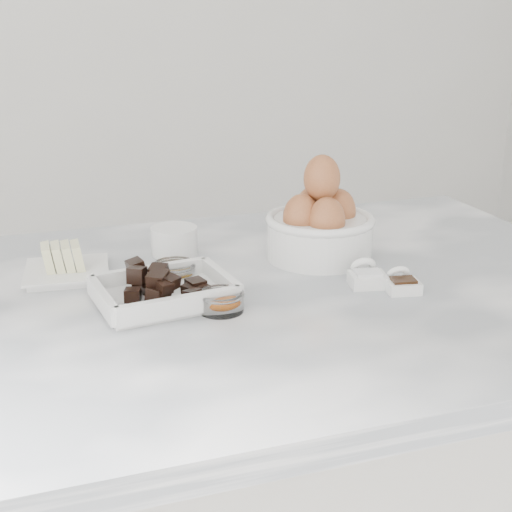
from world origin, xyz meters
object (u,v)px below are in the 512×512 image
(zest_bowl, at_px, (221,301))
(salt_spoon, at_px, (367,276))
(honey_bowl, at_px, (174,271))
(chocolate_dish, at_px, (164,288))
(butter_plate, at_px, (65,266))
(vanilla_spoon, at_px, (402,283))
(sugar_ramekin, at_px, (174,239))
(egg_bowl, at_px, (320,225))

(zest_bowl, height_order, salt_spoon, salt_spoon)
(zest_bowl, bearing_deg, honey_bowl, 104.71)
(chocolate_dish, xyz_separation_m, butter_plate, (-0.13, 0.15, -0.00))
(vanilla_spoon, height_order, salt_spoon, salt_spoon)
(sugar_ramekin, height_order, honey_bowl, sugar_ramekin)
(butter_plate, height_order, sugar_ramekin, butter_plate)
(butter_plate, bearing_deg, honey_bowl, -23.81)
(chocolate_dish, bearing_deg, salt_spoon, -5.41)
(butter_plate, distance_m, sugar_ramekin, 0.20)
(sugar_ramekin, bearing_deg, egg_bowl, -23.01)
(vanilla_spoon, bearing_deg, egg_bowl, 107.56)
(butter_plate, xyz_separation_m, salt_spoon, (0.43, -0.18, -0.00))
(salt_spoon, bearing_deg, egg_bowl, 97.61)
(sugar_ramekin, relative_size, salt_spoon, 1.08)
(zest_bowl, bearing_deg, salt_spoon, 6.39)
(zest_bowl, xyz_separation_m, vanilla_spoon, (0.28, -0.01, -0.00))
(chocolate_dish, xyz_separation_m, vanilla_spoon, (0.35, -0.07, -0.01))
(chocolate_dish, xyz_separation_m, sugar_ramekin, (0.06, 0.21, 0.00))
(chocolate_dish, distance_m, sugar_ramekin, 0.22)
(honey_bowl, bearing_deg, vanilla_spoon, -25.69)
(sugar_ramekin, distance_m, zest_bowl, 0.26)
(sugar_ramekin, height_order, egg_bowl, egg_bowl)
(butter_plate, height_order, egg_bowl, egg_bowl)
(butter_plate, bearing_deg, salt_spoon, -22.62)
(chocolate_dish, distance_m, vanilla_spoon, 0.35)
(chocolate_dish, distance_m, butter_plate, 0.20)
(egg_bowl, relative_size, vanilla_spoon, 2.81)
(sugar_ramekin, height_order, salt_spoon, sugar_ramekin)
(sugar_ramekin, bearing_deg, chocolate_dish, -106.35)
(sugar_ramekin, height_order, zest_bowl, sugar_ramekin)
(egg_bowl, bearing_deg, zest_bowl, -142.96)
(honey_bowl, distance_m, salt_spoon, 0.30)
(chocolate_dish, xyz_separation_m, egg_bowl, (0.29, 0.11, 0.04))
(butter_plate, distance_m, honey_bowl, 0.17)
(honey_bowl, distance_m, zest_bowl, 0.14)
(butter_plate, bearing_deg, vanilla_spoon, -25.06)
(sugar_ramekin, xyz_separation_m, vanilla_spoon, (0.29, -0.28, -0.01))
(sugar_ramekin, relative_size, zest_bowl, 1.21)
(butter_plate, xyz_separation_m, egg_bowl, (0.42, -0.04, 0.04))
(chocolate_dish, relative_size, butter_plate, 1.47)
(chocolate_dish, height_order, sugar_ramekin, chocolate_dish)
(sugar_ramekin, relative_size, honey_bowl, 1.18)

